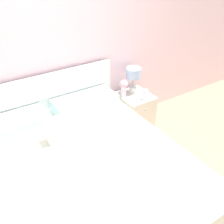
% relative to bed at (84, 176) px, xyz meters
% --- Properties ---
extents(ground_plane, '(12.00, 12.00, 0.00)m').
position_rel_bed_xyz_m(ground_plane, '(0.00, 1.00, -0.30)').
color(ground_plane, tan).
extents(wall_back, '(8.00, 0.06, 2.60)m').
position_rel_bed_xyz_m(wall_back, '(0.00, 1.07, 1.00)').
color(wall_back, silver).
rests_on(wall_back, ground_plane).
extents(bed, '(1.83, 2.15, 1.00)m').
position_rel_bed_xyz_m(bed, '(0.00, 0.00, 0.00)').
color(bed, beige).
rests_on(bed, ground_plane).
extents(nightstand, '(0.42, 0.48, 0.51)m').
position_rel_bed_xyz_m(nightstand, '(1.19, 0.75, -0.05)').
color(nightstand, silver).
rests_on(nightstand, ground_plane).
extents(table_lamp, '(0.20, 0.20, 0.35)m').
position_rel_bed_xyz_m(table_lamp, '(1.22, 0.86, 0.46)').
color(table_lamp, white).
rests_on(table_lamp, nightstand).
extents(flower_vase, '(0.11, 0.11, 0.23)m').
position_rel_bed_xyz_m(flower_vase, '(1.05, 0.83, 0.34)').
color(flower_vase, silver).
rests_on(flower_vase, nightstand).
extents(teacup, '(0.11, 0.11, 0.06)m').
position_rel_bed_xyz_m(teacup, '(1.22, 0.61, 0.23)').
color(teacup, white).
rests_on(teacup, nightstand).
extents(alarm_clock, '(0.06, 0.06, 0.07)m').
position_rel_bed_xyz_m(alarm_clock, '(1.32, 0.70, 0.24)').
color(alarm_clock, silver).
rests_on(alarm_clock, nightstand).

